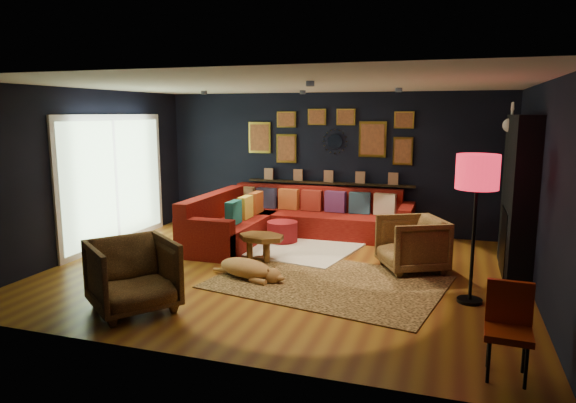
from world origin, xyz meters
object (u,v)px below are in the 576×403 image
(sectional, at_px, (283,221))
(pouf, at_px, (282,231))
(armchair_left, at_px, (133,272))
(floor_lamp, at_px, (477,178))
(armchair_right, at_px, (412,241))
(coffee_table, at_px, (261,240))
(orange_chair, at_px, (509,322))
(gold_stool, at_px, (117,276))
(dog, at_px, (246,265))

(sectional, bearing_deg, pouf, -73.91)
(armchair_left, xyz_separation_m, floor_lamp, (3.65, 1.45, 1.04))
(sectional, distance_m, armchair_right, 2.63)
(coffee_table, bearing_deg, orange_chair, -38.41)
(pouf, bearing_deg, gold_stool, -110.25)
(dog, bearing_deg, gold_stool, -123.82)
(coffee_table, distance_m, gold_stool, 2.26)
(pouf, bearing_deg, armchair_left, -100.35)
(dog, bearing_deg, orange_chair, -12.49)
(armchair_left, relative_size, orange_chair, 1.12)
(coffee_table, bearing_deg, pouf, 92.21)
(sectional, distance_m, floor_lamp, 4.03)
(orange_chair, xyz_separation_m, dog, (-3.14, 1.70, -0.28))
(coffee_table, relative_size, armchair_left, 0.91)
(pouf, bearing_deg, floor_lamp, -33.12)
(orange_chair, bearing_deg, dog, 154.58)
(pouf, bearing_deg, dog, -85.85)
(gold_stool, height_order, orange_chair, orange_chair)
(sectional, relative_size, armchair_left, 3.77)
(armchair_right, height_order, dog, armchair_right)
(sectional, xyz_separation_m, orange_chair, (3.37, -3.99, 0.15))
(gold_stool, distance_m, dog, 1.66)
(armchair_right, xyz_separation_m, orange_chair, (1.03, -2.78, 0.05))
(coffee_table, height_order, armchair_left, armchair_left)
(armchair_right, bearing_deg, orange_chair, -7.08)
(pouf, height_order, dog, pouf)
(coffee_table, distance_m, pouf, 1.13)
(armchair_right, relative_size, dog, 0.75)
(coffee_table, relative_size, pouf, 1.56)
(armchair_right, height_order, gold_stool, armchair_right)
(armchair_right, bearing_deg, pouf, -139.21)
(orange_chair, distance_m, floor_lamp, 2.01)
(coffee_table, height_order, orange_chair, orange_chair)
(gold_stool, xyz_separation_m, floor_lamp, (4.15, 1.08, 1.25))
(gold_stool, xyz_separation_m, dog, (1.27, 1.07, -0.04))
(gold_stool, bearing_deg, armchair_right, 32.51)
(coffee_table, bearing_deg, sectional, 95.29)
(armchair_left, relative_size, gold_stool, 1.91)
(armchair_left, height_order, dog, armchair_left)
(sectional, height_order, orange_chair, sectional)
(pouf, relative_size, gold_stool, 1.12)
(pouf, relative_size, armchair_left, 0.58)
(sectional, relative_size, gold_stool, 7.21)
(pouf, height_order, gold_stool, gold_stool)
(floor_lamp, bearing_deg, dog, -179.88)
(orange_chair, bearing_deg, armchair_left, 179.33)
(coffee_table, bearing_deg, floor_lamp, -16.00)
(coffee_table, xyz_separation_m, pouf, (-0.04, 1.12, -0.12))
(gold_stool, bearing_deg, coffee_table, 58.84)
(dog, bearing_deg, sectional, 111.83)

